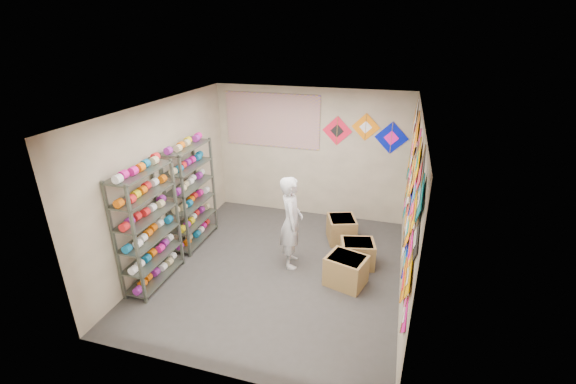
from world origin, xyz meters
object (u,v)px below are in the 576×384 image
(shelf_rack_front, at_px, (148,228))
(carton_b, at_px, (357,254))
(shelf_rack_back, at_px, (191,195))
(carton_a, at_px, (346,270))
(shopkeeper, at_px, (291,222))
(carton_c, at_px, (341,229))

(shelf_rack_front, relative_size, carton_b, 3.45)
(shelf_rack_back, bearing_deg, carton_b, 0.70)
(carton_a, height_order, carton_b, carton_a)
(shelf_rack_back, xyz_separation_m, shopkeeper, (1.96, -0.23, -0.15))
(shopkeeper, relative_size, carton_a, 2.73)
(shelf_rack_front, height_order, carton_a, shelf_rack_front)
(carton_a, bearing_deg, carton_c, 118.17)
(carton_b, xyz_separation_m, carton_c, (-0.39, 0.76, 0.01))
(shelf_rack_front, xyz_separation_m, carton_a, (2.94, 0.76, -0.71))
(shelf_rack_back, xyz_separation_m, carton_b, (3.05, 0.04, -0.72))
(shelf_rack_front, bearing_deg, carton_b, 23.68)
(carton_a, bearing_deg, shopkeeper, 179.09)
(shopkeeper, relative_size, carton_b, 2.90)
(carton_a, relative_size, carton_c, 1.08)
(carton_b, bearing_deg, shelf_rack_back, 167.49)
(carton_b, distance_m, carton_c, 0.85)
(shelf_rack_back, distance_m, carton_a, 3.07)
(shelf_rack_back, relative_size, shopkeeper, 1.19)
(shopkeeper, height_order, carton_a, shopkeeper)
(shopkeeper, distance_m, carton_a, 1.17)
(carton_a, distance_m, carton_c, 1.36)
(shelf_rack_back, xyz_separation_m, carton_a, (2.94, -0.54, -0.71))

